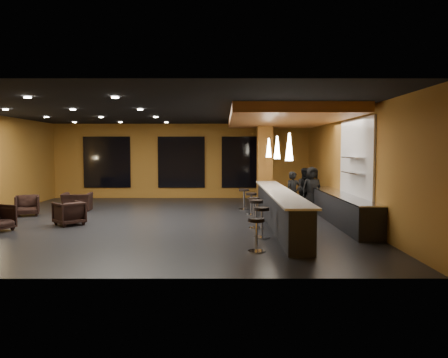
{
  "coord_description": "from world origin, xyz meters",
  "views": [
    {
      "loc": [
        1.98,
        -14.07,
        2.27
      ],
      "look_at": [
        2.0,
        0.5,
        1.3
      ],
      "focal_mm": 35.0,
      "sensor_mm": 36.0,
      "label": 1
    }
  ],
  "objects_px": {
    "column": "(265,163)",
    "bar_stool_3": "(254,206)",
    "staff_a": "(293,193)",
    "bar_stool_2": "(256,210)",
    "pendant_2": "(269,148)",
    "pendant_0": "(289,147)",
    "armchair_d": "(77,202)",
    "bar_stool_1": "(262,218)",
    "bar_stool_0": "(256,230)",
    "prep_counter": "(340,209)",
    "armchair_c": "(27,205)",
    "staff_b": "(306,189)",
    "bar_stool_4": "(251,201)",
    "bar_counter": "(279,209)",
    "staff_c": "(312,189)",
    "pendant_1": "(277,147)",
    "armchair_b": "(69,213)",
    "bar_stool_5": "(244,196)"
  },
  "relations": [
    {
      "from": "armchair_d",
      "to": "bar_stool_3",
      "type": "xyz_separation_m",
      "value": [
        6.43,
        -2.53,
        0.16
      ]
    },
    {
      "from": "bar_stool_3",
      "to": "bar_stool_5",
      "type": "bearing_deg",
      "value": 93.66
    },
    {
      "from": "bar_stool_2",
      "to": "pendant_1",
      "type": "bearing_deg",
      "value": 55.83
    },
    {
      "from": "bar_stool_3",
      "to": "bar_stool_2",
      "type": "bearing_deg",
      "value": -90.77
    },
    {
      "from": "column",
      "to": "bar_stool_3",
      "type": "height_order",
      "value": "column"
    },
    {
      "from": "staff_a",
      "to": "armchair_c",
      "type": "xyz_separation_m",
      "value": [
        -9.26,
        -0.36,
        -0.4
      ]
    },
    {
      "from": "bar_counter",
      "to": "armchair_b",
      "type": "distance_m",
      "value": 6.34
    },
    {
      "from": "armchair_c",
      "to": "staff_a",
      "type": "bearing_deg",
      "value": -19.04
    },
    {
      "from": "staff_b",
      "to": "staff_c",
      "type": "bearing_deg",
      "value": -71.24
    },
    {
      "from": "bar_counter",
      "to": "pendant_0",
      "type": "relative_size",
      "value": 11.43
    },
    {
      "from": "armchair_c",
      "to": "armchair_d",
      "type": "height_order",
      "value": "armchair_c"
    },
    {
      "from": "armchair_d",
      "to": "bar_stool_2",
      "type": "relative_size",
      "value": 1.23
    },
    {
      "from": "prep_counter",
      "to": "armchair_d",
      "type": "distance_m",
      "value": 9.52
    },
    {
      "from": "staff_b",
      "to": "armchair_d",
      "type": "xyz_separation_m",
      "value": [
        -8.59,
        -0.15,
        -0.47
      ]
    },
    {
      "from": "pendant_0",
      "to": "bar_stool_2",
      "type": "relative_size",
      "value": 0.84
    },
    {
      "from": "bar_stool_2",
      "to": "bar_stool_3",
      "type": "relative_size",
      "value": 1.08
    },
    {
      "from": "pendant_2",
      "to": "bar_stool_5",
      "type": "bearing_deg",
      "value": 156.01
    },
    {
      "from": "prep_counter",
      "to": "pendant_0",
      "type": "height_order",
      "value": "pendant_0"
    },
    {
      "from": "staff_a",
      "to": "bar_stool_5",
      "type": "distance_m",
      "value": 2.04
    },
    {
      "from": "staff_a",
      "to": "column",
      "type": "bearing_deg",
      "value": 92.99
    },
    {
      "from": "bar_counter",
      "to": "bar_stool_4",
      "type": "height_order",
      "value": "bar_counter"
    },
    {
      "from": "staff_c",
      "to": "pendant_1",
      "type": "bearing_deg",
      "value": -136.98
    },
    {
      "from": "pendant_0",
      "to": "staff_a",
      "type": "distance_m",
      "value": 4.63
    },
    {
      "from": "armchair_d",
      "to": "staff_b",
      "type": "bearing_deg",
      "value": 174.98
    },
    {
      "from": "pendant_2",
      "to": "staff_c",
      "type": "distance_m",
      "value": 2.21
    },
    {
      "from": "pendant_2",
      "to": "armchair_c",
      "type": "height_order",
      "value": "pendant_2"
    },
    {
      "from": "staff_b",
      "to": "bar_stool_2",
      "type": "height_order",
      "value": "staff_b"
    },
    {
      "from": "bar_stool_2",
      "to": "bar_stool_3",
      "type": "bearing_deg",
      "value": 89.23
    },
    {
      "from": "bar_stool_5",
      "to": "staff_c",
      "type": "bearing_deg",
      "value": -9.71
    },
    {
      "from": "pendant_1",
      "to": "staff_a",
      "type": "distance_m",
      "value": 2.52
    },
    {
      "from": "bar_stool_1",
      "to": "bar_stool_2",
      "type": "xyz_separation_m",
      "value": [
        -0.05,
        1.35,
        0.02
      ]
    },
    {
      "from": "pendant_2",
      "to": "pendant_0",
      "type": "bearing_deg",
      "value": -90.0
    },
    {
      "from": "bar_counter",
      "to": "staff_b",
      "type": "xyz_separation_m",
      "value": [
        1.44,
        3.3,
        0.3
      ]
    },
    {
      "from": "prep_counter",
      "to": "bar_stool_3",
      "type": "distance_m",
      "value": 2.71
    },
    {
      "from": "bar_stool_0",
      "to": "bar_stool_4",
      "type": "distance_m",
      "value": 5.56
    },
    {
      "from": "pendant_2",
      "to": "bar_stool_0",
      "type": "bearing_deg",
      "value": -98.23
    },
    {
      "from": "staff_b",
      "to": "bar_stool_4",
      "type": "relative_size",
      "value": 2.06
    },
    {
      "from": "bar_stool_1",
      "to": "bar_stool_0",
      "type": "bearing_deg",
      "value": -99.47
    },
    {
      "from": "column",
      "to": "bar_stool_1",
      "type": "bearing_deg",
      "value": -95.93
    },
    {
      "from": "bar_stool_0",
      "to": "bar_stool_5",
      "type": "relative_size",
      "value": 0.95
    },
    {
      "from": "prep_counter",
      "to": "bar_stool_3",
      "type": "height_order",
      "value": "prep_counter"
    },
    {
      "from": "bar_counter",
      "to": "armchair_c",
      "type": "height_order",
      "value": "bar_counter"
    },
    {
      "from": "bar_stool_4",
      "to": "bar_stool_2",
      "type": "bearing_deg",
      "value": -90.7
    },
    {
      "from": "pendant_1",
      "to": "staff_b",
      "type": "distance_m",
      "value": 3.51
    },
    {
      "from": "column",
      "to": "staff_b",
      "type": "xyz_separation_m",
      "value": [
        1.44,
        -1.3,
        -0.95
      ]
    },
    {
      "from": "pendant_2",
      "to": "staff_c",
      "type": "relative_size",
      "value": 0.42
    },
    {
      "from": "armchair_d",
      "to": "bar_stool_4",
      "type": "distance_m",
      "value": 6.54
    },
    {
      "from": "staff_a",
      "to": "bar_stool_2",
      "type": "height_order",
      "value": "staff_a"
    },
    {
      "from": "column",
      "to": "armchair_d",
      "type": "xyz_separation_m",
      "value": [
        -7.14,
        -1.45,
        -1.42
      ]
    },
    {
      "from": "pendant_1",
      "to": "bar_stool_0",
      "type": "bearing_deg",
      "value": -103.26
    }
  ]
}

